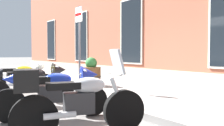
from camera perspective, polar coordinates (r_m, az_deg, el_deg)
ground_plane at (r=6.07m, az=-5.09°, el=-9.61°), size 140.00×140.00×0.00m
sidewalk at (r=6.97m, az=5.75°, el=-7.46°), size 33.03×3.07×0.14m
motorcycle_yellow_naked at (r=7.48m, az=-20.85°, el=-3.79°), size 0.84×1.94×0.95m
motorcycle_black_sport at (r=6.13m, az=-18.02°, el=-4.37°), size 0.62×2.19×1.01m
motorcycle_blue_sport at (r=4.75m, az=-12.89°, el=-6.26°), size 0.92×2.07×1.01m
motorcycle_silver_touring at (r=3.63m, az=-8.72°, el=-8.91°), size 0.87×2.00×1.32m
parking_sign at (r=7.23m, az=-7.80°, el=6.31°), size 0.36×0.07×2.51m
barrel_planter at (r=8.24m, az=-4.96°, el=-2.62°), size 0.67×0.67×0.98m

